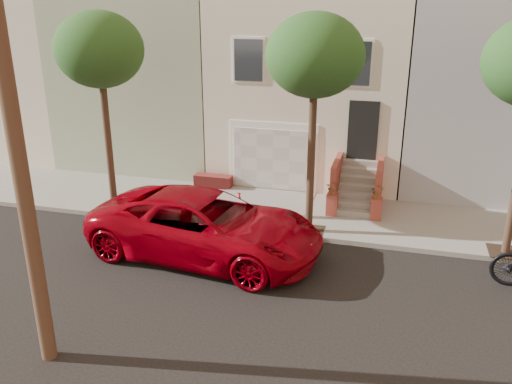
# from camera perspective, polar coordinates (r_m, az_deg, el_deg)

# --- Properties ---
(ground) EXTENTS (90.00, 90.00, 0.00)m
(ground) POSITION_cam_1_polar(r_m,az_deg,el_deg) (13.09, -1.79, -11.04)
(ground) COLOR black
(ground) RESTS_ON ground
(sidewalk) EXTENTS (40.00, 3.70, 0.15)m
(sidewalk) POSITION_cam_1_polar(r_m,az_deg,el_deg) (17.70, 3.24, -2.14)
(sidewalk) COLOR gray
(sidewalk) RESTS_ON ground
(house_row) EXTENTS (33.10, 11.70, 7.00)m
(house_row) POSITION_cam_1_polar(r_m,az_deg,el_deg) (22.35, 6.65, 11.96)
(house_row) COLOR beige
(house_row) RESTS_ON sidewalk
(tree_left) EXTENTS (2.70, 2.57, 6.30)m
(tree_left) POSITION_cam_1_polar(r_m,az_deg,el_deg) (17.12, -16.41, 14.27)
(tree_left) COLOR #2D2116
(tree_left) RESTS_ON sidewalk
(tree_mid) EXTENTS (2.70, 2.57, 6.30)m
(tree_mid) POSITION_cam_1_polar(r_m,az_deg,el_deg) (14.86, 6.32, 14.16)
(tree_mid) COLOR #2D2116
(tree_mid) RESTS_ON sidewalk
(pickup_truck) EXTENTS (6.73, 3.66, 1.79)m
(pickup_truck) POSITION_cam_1_polar(r_m,az_deg,el_deg) (14.65, -5.37, -3.61)
(pickup_truck) COLOR #8E000D
(pickup_truck) RESTS_ON ground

